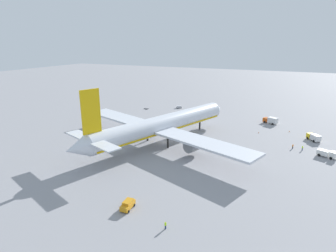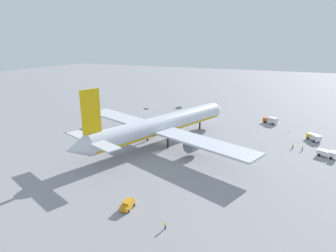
# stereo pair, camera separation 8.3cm
# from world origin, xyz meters

# --- Properties ---
(ground_plane) EXTENTS (600.00, 600.00, 0.00)m
(ground_plane) POSITION_xyz_m (0.00, 0.00, 0.00)
(ground_plane) COLOR gray
(airliner) EXTENTS (72.21, 76.84, 23.27)m
(airliner) POSITION_xyz_m (-1.25, 0.31, 6.75)
(airliner) COLOR silver
(airliner) RESTS_ON ground
(service_truck_1) EXTENTS (6.02, 5.15, 2.57)m
(service_truck_1) POSITION_xyz_m (25.02, -51.19, 1.43)
(service_truck_1) COLOR yellow
(service_truck_1) RESTS_ON ground
(service_truck_2) EXTENTS (5.00, 6.82, 3.02)m
(service_truck_2) POSITION_xyz_m (42.72, -34.12, 1.61)
(service_truck_2) COLOR #BF4C14
(service_truck_2) RESTS_ON ground
(service_truck_3) EXTENTS (4.44, 6.07, 2.41)m
(service_truck_3) POSITION_xyz_m (9.07, -54.44, 1.30)
(service_truck_3) COLOR white
(service_truck_3) RESTS_ON ground
(service_van) EXTENTS (4.25, 2.29, 1.97)m
(service_van) POSITION_xyz_m (-42.93, -11.56, 1.03)
(service_van) COLOR orange
(service_van) RESTS_ON ground
(baggage_cart_0) EXTENTS (2.69, 3.48, 1.44)m
(baggage_cart_0) POSITION_xyz_m (54.51, 16.02, 0.79)
(baggage_cart_0) COLOR #595B60
(baggage_cart_0) RESTS_ON ground
(baggage_cart_1) EXTENTS (2.04, 3.12, 0.40)m
(baggage_cart_1) POSITION_xyz_m (44.80, 31.89, 0.27)
(baggage_cart_1) COLOR #595B60
(baggage_cart_1) RESTS_ON ground
(ground_worker_0) EXTENTS (0.49, 0.49, 1.65)m
(ground_worker_0) POSITION_xyz_m (-45.89, -22.27, 0.84)
(ground_worker_0) COLOR navy
(ground_worker_0) RESTS_ON ground
(ground_worker_1) EXTENTS (0.49, 0.49, 1.63)m
(ground_worker_1) POSITION_xyz_m (12.86, -44.21, 0.82)
(ground_worker_1) COLOR black
(ground_worker_1) RESTS_ON ground
(ground_worker_2) EXTENTS (0.41, 0.41, 1.71)m
(ground_worker_2) POSITION_xyz_m (12.31, -47.29, 0.87)
(ground_worker_2) COLOR navy
(ground_worker_2) RESTS_ON ground
(traffic_cone_0) EXTENTS (0.36, 0.36, 0.55)m
(traffic_cone_0) POSITION_xyz_m (26.06, -31.06, 0.28)
(traffic_cone_0) COLOR orange
(traffic_cone_0) RESTS_ON ground
(traffic_cone_1) EXTENTS (0.36, 0.36, 0.55)m
(traffic_cone_1) POSITION_xyz_m (32.93, -42.43, 0.28)
(traffic_cone_1) COLOR orange
(traffic_cone_1) RESTS_ON ground
(traffic_cone_2) EXTENTS (0.36, 0.36, 0.55)m
(traffic_cone_2) POSITION_xyz_m (8.16, 43.22, 0.28)
(traffic_cone_2) COLOR orange
(traffic_cone_2) RESTS_ON ground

